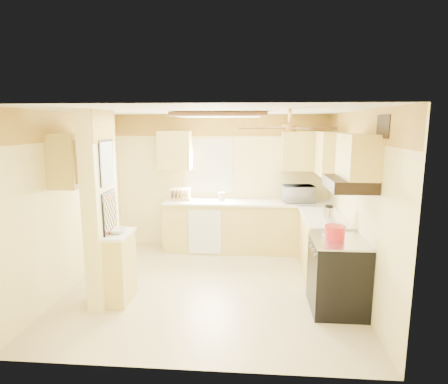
# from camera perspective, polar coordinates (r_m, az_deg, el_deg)

# --- Properties ---
(floor) EXTENTS (4.00, 4.00, 0.00)m
(floor) POSITION_cam_1_polar(r_m,az_deg,el_deg) (5.63, -2.02, -14.10)
(floor) COLOR beige
(floor) RESTS_ON ground
(ceiling) EXTENTS (4.00, 4.00, 0.00)m
(ceiling) POSITION_cam_1_polar(r_m,az_deg,el_deg) (5.12, -2.20, 12.27)
(ceiling) COLOR white
(ceiling) RESTS_ON wall_back
(wall_back) EXTENTS (4.00, 0.00, 4.00)m
(wall_back) POSITION_cam_1_polar(r_m,az_deg,el_deg) (7.09, -0.35, 1.61)
(wall_back) COLOR #FFEC9B
(wall_back) RESTS_ON floor
(wall_front) EXTENTS (4.00, 0.00, 4.00)m
(wall_front) POSITION_cam_1_polar(r_m,az_deg,el_deg) (3.42, -5.79, -8.10)
(wall_front) COLOR #FFEC9B
(wall_front) RESTS_ON floor
(wall_left) EXTENTS (0.00, 3.80, 3.80)m
(wall_left) POSITION_cam_1_polar(r_m,az_deg,el_deg) (5.81, -22.11, -1.11)
(wall_left) COLOR #FFEC9B
(wall_left) RESTS_ON floor
(wall_right) EXTENTS (0.00, 3.80, 3.80)m
(wall_right) POSITION_cam_1_polar(r_m,az_deg,el_deg) (5.39, 19.55, -1.80)
(wall_right) COLOR #FFEC9B
(wall_right) RESTS_ON floor
(wallpaper_border) EXTENTS (4.00, 0.02, 0.40)m
(wallpaper_border) POSITION_cam_1_polar(r_m,az_deg,el_deg) (6.99, -0.37, 10.12)
(wallpaper_border) COLOR #FCCF4A
(wallpaper_border) RESTS_ON wall_back
(partition_column) EXTENTS (0.20, 0.70, 2.50)m
(partition_column) POSITION_cam_1_polar(r_m,az_deg,el_deg) (5.05, -18.26, -2.50)
(partition_column) COLOR #FFEC9B
(partition_column) RESTS_ON floor
(partition_ledge) EXTENTS (0.25, 0.55, 0.90)m
(partition_ledge) POSITION_cam_1_polar(r_m,az_deg,el_deg) (5.20, -15.47, -11.20)
(partition_ledge) COLOR #DECB6B
(partition_ledge) RESTS_ON floor
(ledge_top) EXTENTS (0.28, 0.58, 0.04)m
(ledge_top) POSITION_cam_1_polar(r_m,az_deg,el_deg) (5.05, -15.73, -6.23)
(ledge_top) COLOR white
(ledge_top) RESTS_ON partition_ledge
(lower_cabinets_back) EXTENTS (3.00, 0.60, 0.90)m
(lower_cabinets_back) POSITION_cam_1_polar(r_m,az_deg,el_deg) (6.95, 3.58, -5.36)
(lower_cabinets_back) COLOR #DECB6B
(lower_cabinets_back) RESTS_ON floor
(lower_cabinets_right) EXTENTS (0.60, 1.40, 0.90)m
(lower_cabinets_right) POSITION_cam_1_polar(r_m,az_deg,el_deg) (6.09, 14.89, -7.97)
(lower_cabinets_right) COLOR #DECB6B
(lower_cabinets_right) RESTS_ON floor
(countertop_back) EXTENTS (3.04, 0.64, 0.04)m
(countertop_back) POSITION_cam_1_polar(r_m,az_deg,el_deg) (6.82, 3.62, -1.58)
(countertop_back) COLOR white
(countertop_back) RESTS_ON lower_cabinets_back
(countertop_right) EXTENTS (0.64, 1.44, 0.04)m
(countertop_right) POSITION_cam_1_polar(r_m,az_deg,el_deg) (5.96, 15.00, -3.67)
(countertop_right) COLOR white
(countertop_right) RESTS_ON lower_cabinets_right
(dishwasher_panel) EXTENTS (0.58, 0.02, 0.80)m
(dishwasher_panel) POSITION_cam_1_polar(r_m,az_deg,el_deg) (6.70, -2.93, -6.11)
(dishwasher_panel) COLOR white
(dishwasher_panel) RESTS_ON lower_cabinets_back
(window) EXTENTS (0.92, 0.02, 1.02)m
(window) POSITION_cam_1_polar(r_m,az_deg,el_deg) (7.07, -2.39, 4.02)
(window) COLOR white
(window) RESTS_ON wall_back
(upper_cab_back_left) EXTENTS (0.60, 0.35, 0.70)m
(upper_cab_back_left) POSITION_cam_1_polar(r_m,az_deg,el_deg) (6.98, -7.49, 6.34)
(upper_cab_back_left) COLOR #DECB6B
(upper_cab_back_left) RESTS_ON wall_back
(upper_cab_back_right) EXTENTS (0.90, 0.35, 0.70)m
(upper_cab_back_right) POSITION_cam_1_polar(r_m,az_deg,el_deg) (6.89, 12.54, 6.13)
(upper_cab_back_right) COLOR #DECB6B
(upper_cab_back_right) RESTS_ON wall_back
(upper_cab_right) EXTENTS (0.35, 1.00, 0.70)m
(upper_cab_right) POSITION_cam_1_polar(r_m,az_deg,el_deg) (6.47, 15.54, 5.74)
(upper_cab_right) COLOR #DECB6B
(upper_cab_right) RESTS_ON wall_right
(upper_cab_left_wall) EXTENTS (0.35, 0.75, 0.70)m
(upper_cab_left_wall) POSITION_cam_1_polar(r_m,az_deg,el_deg) (5.43, -22.05, 4.54)
(upper_cab_left_wall) COLOR #DECB6B
(upper_cab_left_wall) RESTS_ON wall_left
(upper_cab_over_stove) EXTENTS (0.35, 0.76, 0.52)m
(upper_cab_over_stove) POSITION_cam_1_polar(r_m,az_deg,el_deg) (4.72, 19.71, 5.15)
(upper_cab_over_stove) COLOR #DECB6B
(upper_cab_over_stove) RESTS_ON wall_right
(stove) EXTENTS (0.68, 0.77, 0.92)m
(stove) POSITION_cam_1_polar(r_m,az_deg,el_deg) (5.02, 16.91, -11.95)
(stove) COLOR black
(stove) RESTS_ON floor
(range_hood) EXTENTS (0.50, 0.76, 0.14)m
(range_hood) POSITION_cam_1_polar(r_m,az_deg,el_deg) (4.73, 18.48, 1.21)
(range_hood) COLOR black
(range_hood) RESTS_ON upper_cab_over_stove
(poster_menu) EXTENTS (0.02, 0.42, 0.57)m
(poster_menu) POSITION_cam_1_polar(r_m,az_deg,el_deg) (4.92, -17.45, 4.29)
(poster_menu) COLOR black
(poster_menu) RESTS_ON partition_column
(poster_nashville) EXTENTS (0.02, 0.42, 0.57)m
(poster_nashville) POSITION_cam_1_polar(r_m,az_deg,el_deg) (5.02, -17.05, -3.10)
(poster_nashville) COLOR black
(poster_nashville) RESTS_ON partition_column
(ceiling_light_panel) EXTENTS (1.35, 0.95, 0.06)m
(ceiling_light_panel) POSITION_cam_1_polar(r_m,az_deg,el_deg) (5.61, -0.56, 11.65)
(ceiling_light_panel) COLOR brown
(ceiling_light_panel) RESTS_ON ceiling
(ceiling_fan) EXTENTS (1.15, 1.15, 0.26)m
(ceiling_fan) POSITION_cam_1_polar(r_m,az_deg,el_deg) (4.41, 9.94, 9.65)
(ceiling_fan) COLOR gold
(ceiling_fan) RESTS_ON ceiling
(vent_grate) EXTENTS (0.02, 0.40, 0.25)m
(vent_grate) POSITION_cam_1_polar(r_m,az_deg,el_deg) (4.41, 23.14, 9.17)
(vent_grate) COLOR black
(vent_grate) RESTS_ON wall_right
(microwave) EXTENTS (0.58, 0.44, 0.30)m
(microwave) POSITION_cam_1_polar(r_m,az_deg,el_deg) (6.85, 11.31, -0.27)
(microwave) COLOR white
(microwave) RESTS_ON countertop_back
(bowl) EXTENTS (0.27, 0.27, 0.06)m
(bowl) POSITION_cam_1_polar(r_m,az_deg,el_deg) (5.05, -15.98, -5.67)
(bowl) COLOR white
(bowl) RESTS_ON ledge_top
(dutch_oven) EXTENTS (0.26, 0.26, 0.17)m
(dutch_oven) POSITION_cam_1_polar(r_m,az_deg,el_deg) (4.86, 16.55, -5.93)
(dutch_oven) COLOR red
(dutch_oven) RESTS_ON stove
(kettle) EXTENTS (0.16, 0.16, 0.25)m
(kettle) POSITION_cam_1_polar(r_m,az_deg,el_deg) (5.57, 15.70, -3.25)
(kettle) COLOR silver
(kettle) RESTS_ON countertop_right
(dish_rack) EXTENTS (0.38, 0.29, 0.21)m
(dish_rack) POSITION_cam_1_polar(r_m,az_deg,el_deg) (6.98, -6.66, -0.55)
(dish_rack) COLOR tan
(dish_rack) RESTS_ON countertop_back
(utensil_crock) EXTENTS (0.11, 0.11, 0.23)m
(utensil_crock) POSITION_cam_1_polar(r_m,az_deg,el_deg) (6.89, -0.41, -0.64)
(utensil_crock) COLOR white
(utensil_crock) RESTS_ON countertop_back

